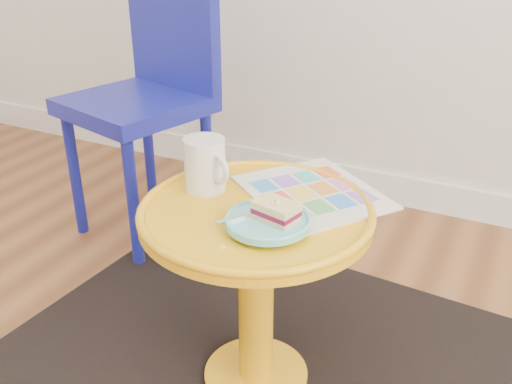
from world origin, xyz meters
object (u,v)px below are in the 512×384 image
at_px(chair, 151,83).
at_px(plate, 268,222).
at_px(newspaper, 312,192).
at_px(mug, 206,163).
at_px(side_table, 256,262).

bearing_deg(chair, plate, -25.70).
distance_m(newspaper, plate, 0.19).
bearing_deg(plate, mug, 152.85).
xyz_separation_m(chair, plate, (0.72, -0.62, -0.04)).
bearing_deg(side_table, mug, 165.64).
bearing_deg(mug, side_table, 9.32).
height_order(mug, plate, mug).
bearing_deg(side_table, plate, -48.56).
relative_size(chair, mug, 7.21).
height_order(newspaper, mug, mug).
relative_size(chair, newspaper, 2.98).
relative_size(side_table, plate, 2.95).
distance_m(side_table, chair, 0.88).
bearing_deg(side_table, chair, 140.18).
relative_size(side_table, newspaper, 1.62).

